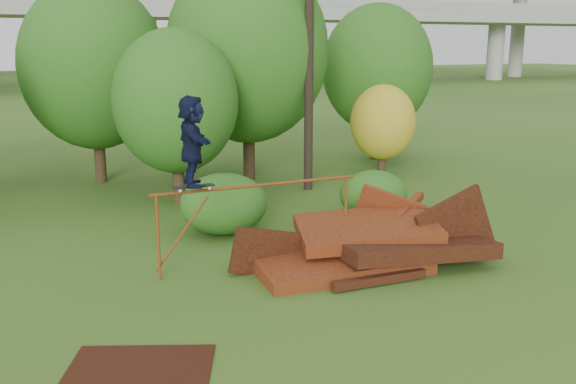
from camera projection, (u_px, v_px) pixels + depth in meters
name	position (u px, v px, depth m)	size (l,w,h in m)	color
ground	(369.00, 293.00, 12.03)	(240.00, 240.00, 0.00)	#2D5116
scrap_pile	(371.00, 245.00, 13.56)	(5.86, 3.20, 2.03)	#40130B
grind_rail	(258.00, 202.00, 13.25)	(4.50, 0.18, 1.76)	brown
skateboard	(194.00, 186.00, 12.60)	(0.83, 0.24, 0.09)	black
skater	(192.00, 141.00, 12.40)	(1.64, 0.52, 1.77)	black
flat_plate	(139.00, 369.00, 9.17)	(2.05, 1.47, 0.03)	black
tree_1	(94.00, 66.00, 20.99)	(4.77, 4.77, 6.63)	black
tree_2	(176.00, 101.00, 18.24)	(3.59, 3.59, 5.06)	black
tree_3	(248.00, 50.00, 21.38)	(5.41, 5.41, 7.50)	black
tree_4	(383.00, 122.00, 22.75)	(2.33, 2.33, 3.22)	black
tree_5	(377.00, 68.00, 25.50)	(4.41, 4.41, 6.19)	black
shrub_left	(224.00, 204.00, 15.71)	(2.16, 2.00, 1.50)	#1C5416
shrub_right	(373.00, 194.00, 17.11)	(1.84, 1.69, 1.31)	#1C5416
utility_pole	(309.00, 14.00, 19.51)	(1.40, 0.28, 10.78)	black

